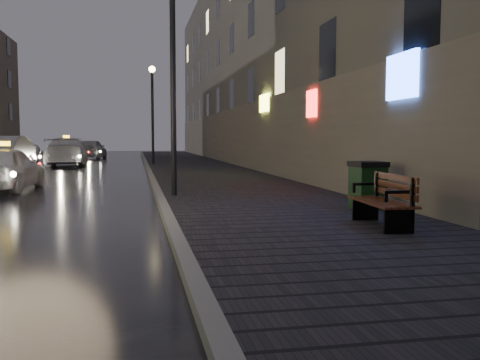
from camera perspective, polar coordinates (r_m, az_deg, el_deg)
The scene contains 12 objects.
ground at distance 7.56m, azimuth -17.95°, elevation -7.75°, with size 120.00×120.00×0.00m, color black.
sidewalk at distance 28.54m, azimuth -5.06°, elevation 1.47°, with size 4.60×58.00×0.15m, color black.
curb at distance 28.39m, azimuth -9.88°, elevation 1.40°, with size 0.20×58.00×0.15m, color slate.
building_near at distance 33.29m, azimuth -0.25°, elevation 13.00°, with size 1.80×50.00×13.00m, color #605B54.
lamp_near at distance 13.51m, azimuth -7.17°, elevation 12.60°, with size 0.36×0.36×5.28m.
lamp_far at distance 29.42m, azimuth -9.33°, elevation 8.17°, with size 0.36×0.36×5.28m.
bench at distance 8.95m, azimuth 15.21°, elevation -2.08°, with size 0.67×1.69×0.85m.
trash_bin at distance 11.04m, azimuth 13.47°, elevation -0.51°, with size 0.67×0.67×0.96m.
taxi_near at distance 17.47m, azimuth -23.82°, elevation 1.14°, with size 1.58×3.94×1.34m, color white.
taxi_mid at distance 31.85m, azimuth -18.00°, elevation 2.88°, with size 2.23×5.49×1.59m, color silver.
taxi_far at distance 36.48m, azimuth -22.92°, elevation 2.84°, with size 2.47×5.35×1.49m, color white.
car_far at distance 41.70m, azimuth -15.59°, elevation 3.20°, with size 1.77×4.41×1.50m, color #9E9FA6.
Camera 1 is at (0.92, -7.34, 1.58)m, focal length 40.00 mm.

